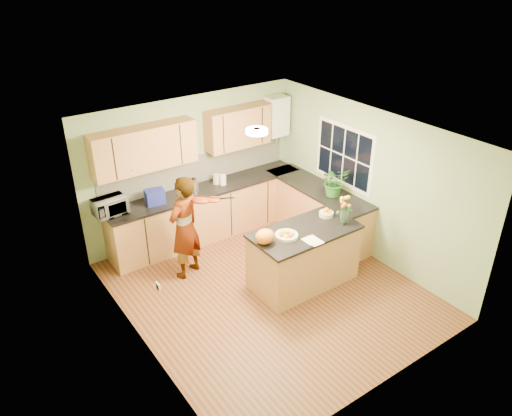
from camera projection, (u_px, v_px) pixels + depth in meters
floor at (268, 290)px, 7.61m from camera, size 4.50×4.50×0.00m
ceiling at (270, 135)px, 6.44m from camera, size 4.00×4.50×0.02m
wall_back at (192, 167)px, 8.65m from camera, size 4.00×0.02×2.50m
wall_front at (392, 302)px, 5.40m from camera, size 4.00×0.02×2.50m
wall_left at (136, 266)px, 6.01m from camera, size 0.02×4.50×2.50m
wall_right at (369, 184)px, 8.04m from camera, size 0.02×4.50×2.50m
back_counter at (208, 212)px, 8.85m from camera, size 3.64×0.62×0.94m
right_counter at (317, 211)px, 8.87m from camera, size 0.62×2.24×0.94m
splashback at (198, 169)px, 8.71m from camera, size 3.60×0.02×0.52m
upper_cabinets at (185, 139)px, 8.15m from camera, size 3.20×0.34×0.70m
boiler at (276, 116)px, 9.09m from camera, size 0.40×0.30×0.86m
window_right at (344, 155)px, 8.33m from camera, size 0.01×1.30×1.05m
light_switch at (158, 287)px, 5.56m from camera, size 0.02×0.09×0.09m
ceiling_lamp at (257, 131)px, 6.67m from camera, size 0.30×0.30×0.07m
peninsula_island at (304, 257)px, 7.58m from camera, size 1.64×0.84×0.94m
fruit_dish at (287, 234)px, 7.16m from camera, size 0.33×0.33×0.12m
orange_bowl at (326, 213)px, 7.72m from camera, size 0.22×0.22×0.13m
flower_vase at (345, 205)px, 7.39m from camera, size 0.25×0.25×0.47m
orange_bag at (265, 237)px, 6.99m from camera, size 0.36×0.34×0.22m
papers at (313, 241)px, 7.09m from camera, size 0.19×0.27×0.01m
violinist at (185, 228)px, 7.62m from camera, size 0.72×0.61×1.69m
violin at (201, 200)px, 7.32m from camera, size 0.70×0.61×0.17m
microwave at (110, 206)px, 7.72m from camera, size 0.52×0.37×0.28m
blue_box at (155, 197)px, 8.06m from camera, size 0.33×0.27×0.24m
kettle at (194, 185)px, 8.46m from camera, size 0.16×0.16×0.30m
jar_cream at (216, 179)px, 8.74m from camera, size 0.13×0.13×0.18m
jar_white at (223, 180)px, 8.71m from camera, size 0.12×0.12×0.18m
potted_plant at (334, 182)px, 8.26m from camera, size 0.55×0.51×0.51m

